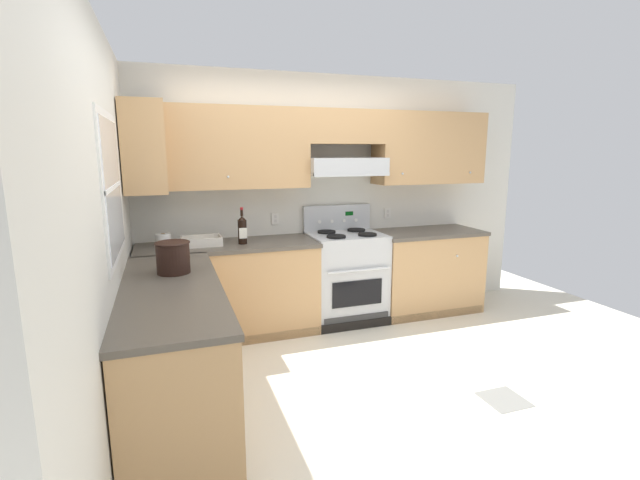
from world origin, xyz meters
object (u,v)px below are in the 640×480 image
wine_bottle (242,229)px  bowl (201,242)px  stove (346,276)px  bucket (173,257)px  paper_towel_roll (163,240)px

wine_bottle → bowl: wine_bottle is taller
stove → wine_bottle: 1.23m
wine_bottle → bucket: size_ratio=1.41×
bowl → bucket: bearing=-106.0°
stove → paper_towel_roll: size_ratio=8.92×
stove → wine_bottle: bearing=-177.0°
wine_bottle → paper_towel_roll: (-0.71, 0.14, -0.08)m
wine_bottle → paper_towel_roll: bearing=168.5°
stove → bucket: bearing=-151.6°
bowl → bucket: size_ratio=1.49×
stove → bowl: stove is taller
bucket → bowl: bearing=74.0°
wine_bottle → bucket: 1.09m
stove → paper_towel_roll: (-1.79, 0.09, 0.49)m
bowl → paper_towel_roll: (-0.33, 0.08, 0.03)m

